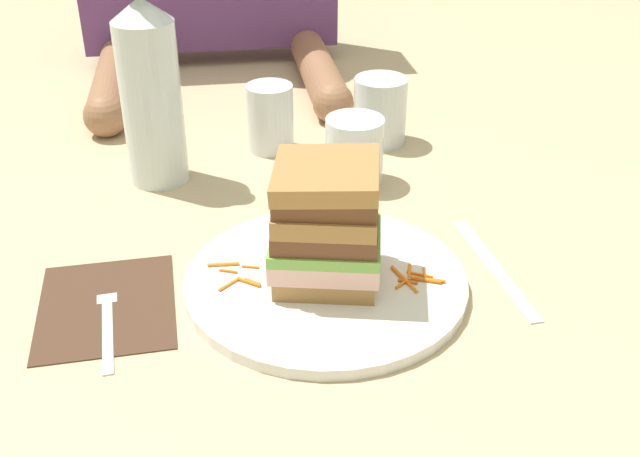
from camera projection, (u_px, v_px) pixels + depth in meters
The scene contains 25 objects.
ground_plane at pixel (326, 287), 0.80m from camera, with size 3.00×3.00×0.00m, color #C6B289.
main_plate at pixel (324, 282), 0.79m from camera, with size 0.29×0.29×0.01m, color white.
sandwich at pixel (325, 225), 0.76m from camera, with size 0.13×0.12×0.13m.
carrot_shred_0 at pixel (229, 281), 0.78m from camera, with size 0.00×0.00×0.03m, color orange.
carrot_shred_1 at pixel (249, 282), 0.78m from camera, with size 0.00×0.00×0.03m, color orange.
carrot_shred_2 at pixel (228, 271), 0.80m from camera, with size 0.00×0.00×0.02m, color orange.
carrot_shred_3 at pixel (252, 279), 0.78m from camera, with size 0.00×0.00×0.02m, color orange.
carrot_shred_4 at pixel (223, 264), 0.81m from camera, with size 0.00×0.00×0.03m, color orange.
carrot_shred_5 at pixel (251, 267), 0.80m from camera, with size 0.00×0.00×0.02m, color orange.
carrot_shred_6 at pixel (420, 274), 0.79m from camera, with size 0.00×0.00×0.03m, color orange.
carrot_shred_7 at pixel (411, 286), 0.77m from camera, with size 0.00×0.00×0.02m, color orange.
carrot_shred_8 at pixel (400, 275), 0.79m from camera, with size 0.00×0.00×0.03m, color orange.
carrot_shred_9 at pixel (409, 272), 0.79m from camera, with size 0.00×0.00×0.03m, color orange.
carrot_shred_10 at pixel (401, 284), 0.78m from camera, with size 0.00×0.00×0.02m, color orange.
carrot_shred_11 at pixel (430, 280), 0.78m from camera, with size 0.00×0.00×0.03m, color orange.
carrot_shred_12 at pixel (408, 282), 0.78m from camera, with size 0.00×0.00×0.02m, color orange.
carrot_shred_13 at pixel (426, 280), 0.78m from camera, with size 0.00×0.00×0.03m, color orange.
carrot_shred_14 at pixel (424, 274), 0.79m from camera, with size 0.00×0.00×0.02m, color orange.
napkin_dark at pixel (107, 303), 0.77m from camera, with size 0.13×0.16×0.00m, color #4C3323.
fork at pixel (107, 313), 0.75m from camera, with size 0.03×0.17×0.00m.
knife at pixel (497, 270), 0.82m from camera, with size 0.03×0.20×0.00m.
juice_glass at pixel (354, 153), 0.98m from camera, with size 0.08×0.08×0.09m.
water_bottle at pixel (150, 90), 0.95m from camera, with size 0.08×0.08×0.28m.
empty_tumbler_0 at pixel (380, 111), 1.09m from camera, with size 0.08×0.08×0.10m, color silver.
empty_tumbler_1 at pixel (270, 118), 1.07m from camera, with size 0.06×0.06×0.09m, color silver.
Camera 1 is at (-0.11, -0.65, 0.46)m, focal length 43.07 mm.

